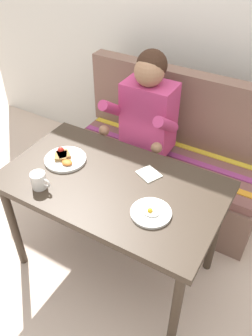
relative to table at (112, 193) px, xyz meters
name	(u,v)px	position (x,y,z in m)	size (l,w,h in m)	color
ground_plane	(115,263)	(0.00, 0.00, -0.65)	(8.00, 8.00, 0.00)	beige
back_wall	(209,12)	(0.00, 1.27, 0.65)	(4.40, 0.10, 2.60)	silver
table	(112,193)	(0.00, 0.00, 0.00)	(1.20, 0.70, 0.73)	#382C21
couch	(167,164)	(0.00, 0.76, -0.32)	(1.44, 0.56, 1.00)	#78594C
person	(144,124)	(-0.12, 0.59, 0.09)	(0.45, 0.61, 1.21)	#BF3A72
plate_breakfast	(65,158)	(-0.34, 0.02, 0.10)	(0.24, 0.24, 0.05)	white
plate_eggs	(151,212)	(0.29, -0.10, 0.09)	(0.20, 0.20, 0.04)	white
coffee_mug	(39,180)	(-0.30, -0.23, 0.13)	(0.12, 0.08, 0.09)	white
napkin	(149,174)	(0.14, 0.15, 0.09)	(0.12, 0.10, 0.01)	silver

